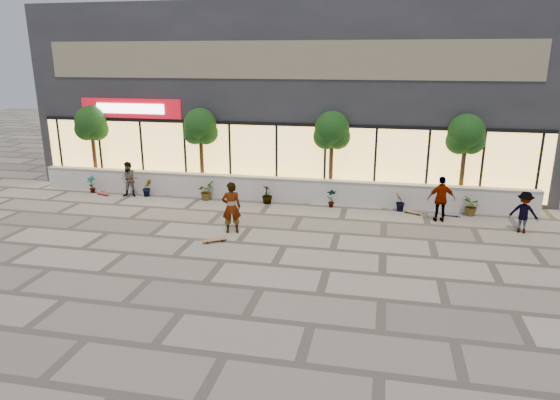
% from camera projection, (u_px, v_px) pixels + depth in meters
% --- Properties ---
extents(ground, '(80.00, 80.00, 0.00)m').
position_uv_depth(ground, '(223.00, 261.00, 15.59)').
color(ground, '#9B9586').
rests_on(ground, ground).
extents(planter_wall, '(22.00, 0.42, 1.04)m').
position_uv_depth(planter_wall, '(272.00, 189.00, 22.02)').
color(planter_wall, silver).
rests_on(planter_wall, ground).
extents(retail_building, '(24.00, 9.17, 8.50)m').
position_uv_depth(retail_building, '(295.00, 94.00, 26.14)').
color(retail_building, '#27282D').
rests_on(retail_building, ground).
extents(shrub_a, '(0.43, 0.29, 0.81)m').
position_uv_depth(shrub_a, '(92.00, 184.00, 23.21)').
color(shrub_a, '#133510').
rests_on(shrub_a, ground).
extents(shrub_b, '(0.57, 0.57, 0.81)m').
position_uv_depth(shrub_b, '(147.00, 188.00, 22.66)').
color(shrub_b, '#133510').
rests_on(shrub_b, ground).
extents(shrub_c, '(0.68, 0.77, 0.81)m').
position_uv_depth(shrub_c, '(206.00, 191.00, 22.11)').
color(shrub_c, '#133510').
rests_on(shrub_c, ground).
extents(shrub_d, '(0.64, 0.64, 0.81)m').
position_uv_depth(shrub_d, '(267.00, 194.00, 21.56)').
color(shrub_d, '#133510').
rests_on(shrub_d, ground).
extents(shrub_e, '(0.46, 0.35, 0.81)m').
position_uv_depth(shrub_e, '(332.00, 198.00, 21.00)').
color(shrub_e, '#133510').
rests_on(shrub_e, ground).
extents(shrub_f, '(0.55, 0.57, 0.81)m').
position_uv_depth(shrub_f, '(400.00, 202.00, 20.45)').
color(shrub_f, '#133510').
rests_on(shrub_f, ground).
extents(shrub_g, '(0.77, 0.84, 0.81)m').
position_uv_depth(shrub_g, '(472.00, 206.00, 19.90)').
color(shrub_g, '#133510').
rests_on(shrub_g, ground).
extents(tree_west, '(1.60, 1.50, 3.92)m').
position_uv_depth(tree_west, '(91.00, 125.00, 23.77)').
color(tree_west, '#4B351A').
rests_on(tree_west, ground).
extents(tree_midwest, '(1.60, 1.50, 3.92)m').
position_uv_depth(tree_midwest, '(200.00, 129.00, 22.68)').
color(tree_midwest, '#4B351A').
rests_on(tree_midwest, ground).
extents(tree_mideast, '(1.60, 1.50, 3.92)m').
position_uv_depth(tree_mideast, '(332.00, 133.00, 21.50)').
color(tree_mideast, '#4B351A').
rests_on(tree_mideast, ground).
extents(tree_east, '(1.60, 1.50, 3.92)m').
position_uv_depth(tree_east, '(466.00, 137.00, 20.41)').
color(tree_east, '#4B351A').
rests_on(tree_east, ground).
extents(skater_center, '(0.80, 0.67, 1.89)m').
position_uv_depth(skater_center, '(231.00, 207.00, 17.85)').
color(skater_center, silver).
rests_on(skater_center, ground).
extents(skater_left, '(0.85, 0.69, 1.61)m').
position_uv_depth(skater_left, '(130.00, 179.00, 22.48)').
color(skater_left, '#8C805A').
rests_on(skater_left, ground).
extents(skater_right_near, '(1.09, 0.56, 1.78)m').
position_uv_depth(skater_right_near, '(441.00, 199.00, 19.08)').
color(skater_right_near, white).
rests_on(skater_right_near, ground).
extents(skater_right_far, '(1.12, 0.89, 1.52)m').
position_uv_depth(skater_right_far, '(524.00, 212.00, 17.91)').
color(skater_right_far, maroon).
rests_on(skater_right_far, ground).
extents(skateboard_center, '(0.82, 0.65, 0.10)m').
position_uv_depth(skateboard_center, '(215.00, 240.00, 17.13)').
color(skateboard_center, '#935930').
rests_on(skateboard_center, ground).
extents(skateboard_left, '(0.74, 0.41, 0.09)m').
position_uv_depth(skateboard_left, '(103.00, 194.00, 22.94)').
color(skateboard_left, '#B22421').
rests_on(skateboard_left, ground).
extents(skateboard_right_near, '(0.75, 0.52, 0.09)m').
position_uv_depth(skateboard_right_near, '(413.00, 212.00, 20.20)').
color(skateboard_right_near, '#965C31').
rests_on(skateboard_right_near, ground).
extents(skateboard_right_far, '(0.77, 0.27, 0.09)m').
position_uv_depth(skateboard_right_far, '(451.00, 214.00, 19.91)').
color(skateboard_right_far, '#6457A0').
rests_on(skateboard_right_far, ground).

